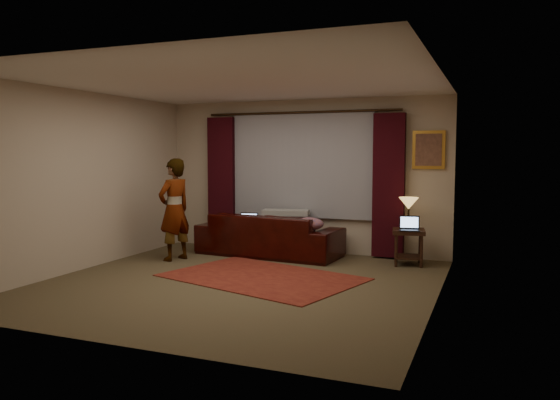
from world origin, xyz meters
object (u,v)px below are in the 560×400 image
object	(u,v)px
end_table	(408,247)
tiffany_lamp	(408,213)
laptop_table	(410,224)
sofa	(269,226)
person	(174,209)
laptop_sofa	(248,220)

from	to	relation	value
end_table	tiffany_lamp	size ratio (longest dim) A/B	1.14
tiffany_lamp	laptop_table	xyz separation A→B (m)	(0.05, -0.23, -0.13)
sofa	tiffany_lamp	bearing A→B (deg)	-172.20
tiffany_lamp	end_table	bearing A→B (deg)	-75.49
person	end_table	bearing A→B (deg)	123.05
laptop_table	sofa	bearing A→B (deg)	167.47
tiffany_lamp	person	distance (m)	3.65
end_table	tiffany_lamp	bearing A→B (deg)	104.51
sofa	tiffany_lamp	distance (m)	2.28
sofa	laptop_table	world-z (taller)	sofa
tiffany_lamp	person	xyz separation A→B (m)	(-3.49, -1.06, 0.02)
laptop_table	laptop_sofa	bearing A→B (deg)	171.43
sofa	tiffany_lamp	xyz separation A→B (m)	(2.26, 0.13, 0.30)
person	sofa	bearing A→B (deg)	144.52
sofa	end_table	size ratio (longest dim) A/B	4.37
laptop_sofa	tiffany_lamp	size ratio (longest dim) A/B	0.68
sofa	end_table	bearing A→B (deg)	-174.30
tiffany_lamp	person	size ratio (longest dim) A/B	0.30
laptop_sofa	end_table	xyz separation A→B (m)	(2.60, 0.21, -0.32)
laptop_sofa	person	bearing A→B (deg)	-151.30
sofa	person	distance (m)	1.58
laptop_sofa	end_table	distance (m)	2.62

